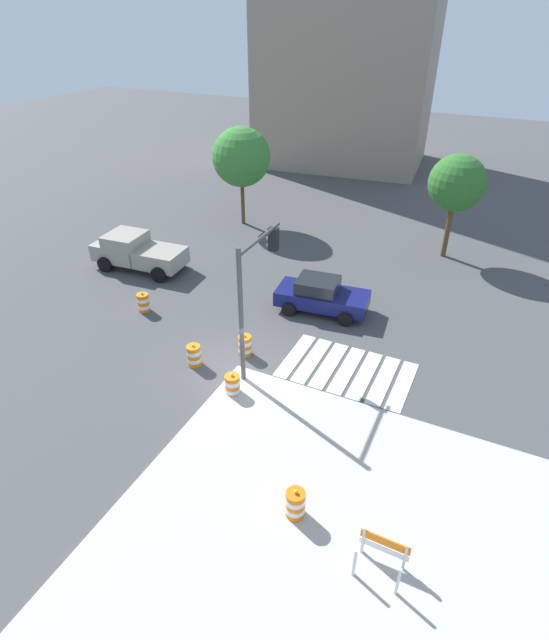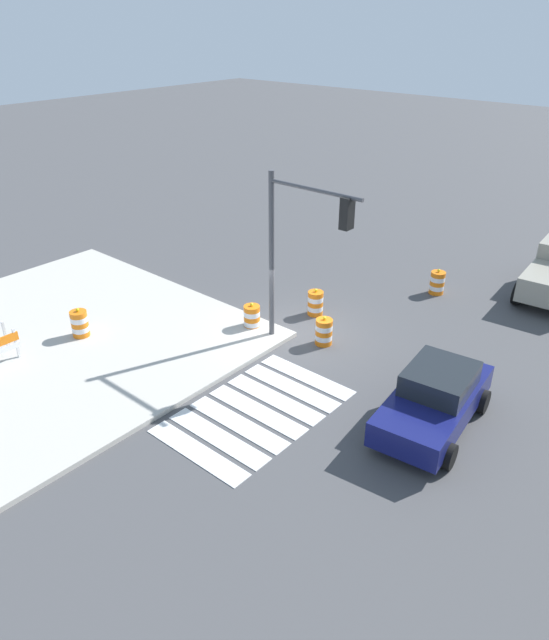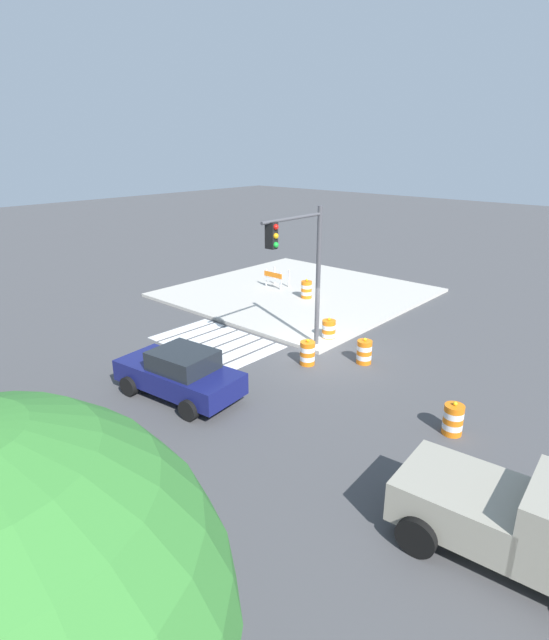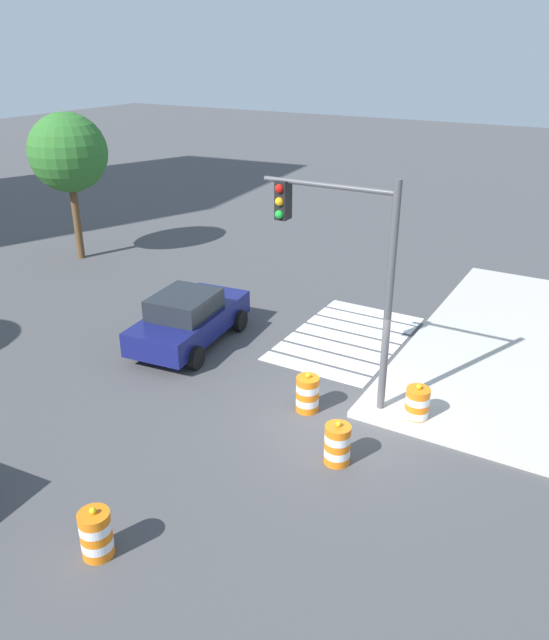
% 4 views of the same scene
% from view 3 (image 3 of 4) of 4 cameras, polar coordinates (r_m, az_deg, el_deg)
% --- Properties ---
extents(ground_plane, '(120.00, 120.00, 0.00)m').
position_cam_3_polar(ground_plane, '(19.74, 5.08, -3.99)').
color(ground_plane, '#474749').
extents(sidewalk_corner, '(12.00, 12.00, 0.15)m').
position_cam_3_polar(sidewalk_corner, '(27.65, 2.62, 3.14)').
color(sidewalk_corner, '#BCB7AD').
rests_on(sidewalk_corner, ground).
extents(crosswalk_stripes, '(5.10, 3.20, 0.02)m').
position_cam_3_polar(crosswalk_stripes, '(21.02, -6.67, -2.52)').
color(crosswalk_stripes, silver).
rests_on(crosswalk_stripes, ground).
extents(sports_car, '(4.48, 2.50, 1.63)m').
position_cam_3_polar(sports_car, '(16.56, -10.71, -5.97)').
color(sports_car, navy).
rests_on(sports_car, ground).
extents(pickup_truck, '(5.29, 2.66, 1.92)m').
position_cam_3_polar(pickup_truck, '(11.41, 28.36, -20.19)').
color(pickup_truck, gray).
rests_on(pickup_truck, ground).
extents(traffic_barrel_near_corner, '(0.56, 0.56, 1.02)m').
position_cam_3_polar(traffic_barrel_near_corner, '(21.03, 6.18, -1.20)').
color(traffic_barrel_near_corner, orange).
rests_on(traffic_barrel_near_corner, ground).
extents(traffic_barrel_crosswalk_end, '(0.56, 0.56, 1.02)m').
position_cam_3_polar(traffic_barrel_crosswalk_end, '(18.74, 3.77, -3.77)').
color(traffic_barrel_crosswalk_end, orange).
rests_on(traffic_barrel_crosswalk_end, ground).
extents(traffic_barrel_median_near, '(0.56, 0.56, 1.02)m').
position_cam_3_polar(traffic_barrel_median_near, '(19.09, 10.17, -3.59)').
color(traffic_barrel_median_near, orange).
rests_on(traffic_barrel_median_near, ground).
extents(traffic_barrel_median_far, '(0.56, 0.56, 1.02)m').
position_cam_3_polar(traffic_barrel_median_far, '(15.30, 19.64, -10.60)').
color(traffic_barrel_median_far, orange).
rests_on(traffic_barrel_median_far, ground).
extents(traffic_barrel_on_sidewalk, '(0.56, 0.56, 1.02)m').
position_cam_3_polar(traffic_barrel_on_sidewalk, '(26.34, 3.65, 3.48)').
color(traffic_barrel_on_sidewalk, orange).
rests_on(traffic_barrel_on_sidewalk, sidewalk_corner).
extents(construction_barricade, '(1.30, 0.79, 1.00)m').
position_cam_3_polar(construction_barricade, '(28.25, 0.05, 4.87)').
color(construction_barricade, silver).
rests_on(construction_barricade, sidewalk_corner).
extents(traffic_light_pole, '(0.47, 3.29, 5.50)m').
position_cam_3_polar(traffic_light_pole, '(18.47, 2.98, 7.18)').
color(traffic_light_pole, '#4C4C51').
rests_on(traffic_light_pole, sidewalk_corner).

